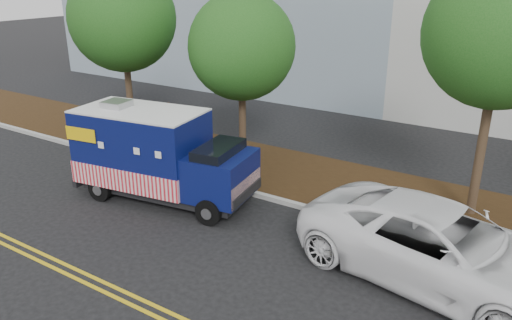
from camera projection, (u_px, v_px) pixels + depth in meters
The scene contains 11 objects.
ground at pixel (190, 201), 15.59m from camera, with size 120.00×120.00×0.00m, color black.
curb at pixel (217, 183), 16.66m from camera, with size 120.00×0.18×0.15m, color #9E9E99.
mulch_strip at pixel (251, 164), 18.31m from camera, with size 120.00×4.00×0.15m, color black.
centerline_near at pixel (71, 267), 12.09m from camera, with size 120.00×0.10×0.01m, color gold.
centerline_far at pixel (63, 272), 11.90m from camera, with size 120.00×0.10×0.01m, color gold.
tree_a at pixel (122, 18), 19.16m from camera, with size 4.12×4.12×7.09m.
tree_b at pixel (242, 47), 17.32m from camera, with size 3.76×3.76×6.14m.
tree_c at pixel (501, 34), 12.71m from camera, with size 3.93×3.93×7.21m.
sign_post at pixel (170, 135), 17.96m from camera, with size 0.06×0.06×2.40m, color #473828.
food_truck at pixel (156, 157), 15.37m from camera, with size 5.92×2.90×3.00m.
white_car at pixel (441, 246), 11.28m from camera, with size 3.00×6.50×1.81m, color white.
Camera 1 is at (9.38, -10.74, 6.76)m, focal length 35.00 mm.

